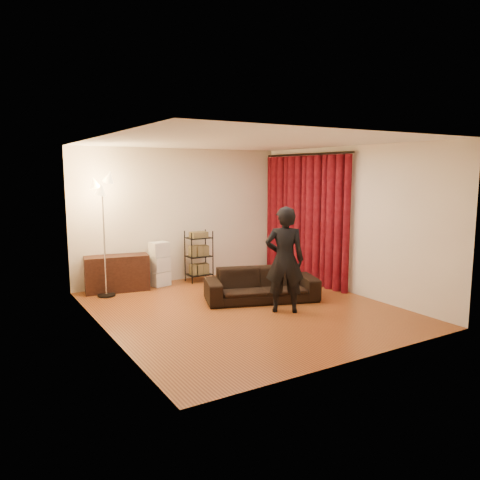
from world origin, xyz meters
TOP-DOWN VIEW (x-y plane):
  - floor at (0.00, 0.00)m, footprint 5.00×5.00m
  - ceiling at (0.00, 0.00)m, footprint 5.00×5.00m
  - wall_back at (0.00, 2.50)m, footprint 5.00×0.00m
  - wall_front at (0.00, -2.50)m, footprint 5.00×0.00m
  - wall_left at (-2.25, 0.00)m, footprint 0.00×5.00m
  - wall_right at (2.25, 0.00)m, footprint 0.00×5.00m
  - curtain_rod at (2.15, 1.12)m, footprint 0.04×2.65m
  - curtain at (2.13, 1.12)m, footprint 0.22×2.65m
  - sofa at (0.52, 0.27)m, footprint 2.08×1.34m
  - person at (0.47, -0.46)m, footprint 0.74×0.69m
  - media_cabinet at (-1.45, 2.23)m, footprint 1.22×0.63m
  - storage_boxes at (-0.60, 2.20)m, footprint 0.40×0.35m
  - wire_shelf at (0.23, 2.14)m, footprint 0.57×0.50m
  - floor_lamp at (-1.73, 1.96)m, footprint 0.43×0.43m

SIDE VIEW (x-z plane):
  - floor at x=0.00m, z-range 0.00..0.00m
  - sofa at x=0.52m, z-range 0.00..0.57m
  - media_cabinet at x=-1.45m, z-range 0.00..0.68m
  - storage_boxes at x=-0.60m, z-range 0.00..0.87m
  - wire_shelf at x=0.23m, z-range 0.00..1.04m
  - person at x=0.47m, z-range 0.00..1.70m
  - floor_lamp at x=-1.73m, z-range 0.00..2.15m
  - curtain at x=2.13m, z-range 0.00..2.55m
  - wall_back at x=0.00m, z-range -1.15..3.85m
  - wall_front at x=0.00m, z-range -1.15..3.85m
  - wall_left at x=-2.25m, z-range -1.15..3.85m
  - wall_right at x=2.25m, z-range -1.15..3.85m
  - curtain_rod at x=2.15m, z-range 2.56..2.60m
  - ceiling at x=0.00m, z-range 2.70..2.70m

